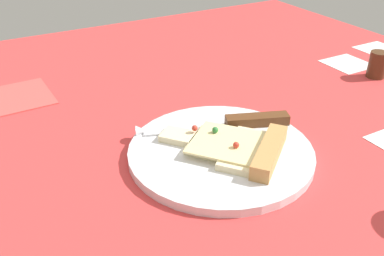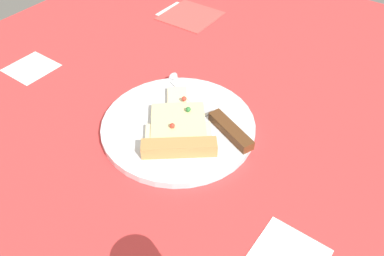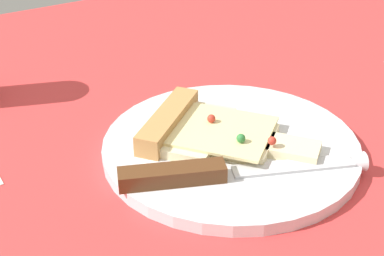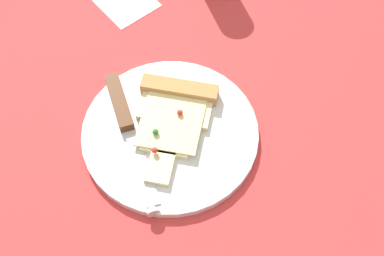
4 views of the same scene
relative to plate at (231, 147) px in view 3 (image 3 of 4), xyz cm
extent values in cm
cube|color=#D13838|center=(3.67, 7.03, -2.15)|extent=(126.85, 126.85, 3.00)
cylinder|color=silver|center=(0.00, 0.00, 0.00)|extent=(26.72, 26.72, 1.30)
cube|color=beige|center=(2.52, -3.11, 1.15)|extent=(12.32, 11.59, 1.00)
cube|color=beige|center=(-0.95, 1.16, 1.15)|extent=(9.12, 8.89, 1.00)
cube|color=beige|center=(-4.10, 5.05, 1.15)|extent=(6.07, 6.31, 1.00)
cube|color=#F2E099|center=(0.63, -0.78, 1.80)|extent=(13.45, 13.56, 0.30)
cube|color=tan|center=(4.41, -5.43, 1.75)|extent=(10.95, 9.58, 2.20)
sphere|color=red|center=(0.80, -2.57, 2.39)|extent=(0.89, 0.89, 0.89)
sphere|color=red|center=(-1.91, 4.25, 2.39)|extent=(0.89, 0.89, 0.89)
sphere|color=#2D7A38|center=(0.45, 2.30, 2.41)|extent=(0.91, 0.91, 0.91)
cube|color=silver|center=(-2.46, 7.42, 0.80)|extent=(11.90, 6.24, 0.30)
cone|color=silver|center=(-8.05, 9.61, 0.80)|extent=(2.59, 2.59, 2.00)
cube|color=#593319|center=(8.71, 3.04, 1.45)|extent=(10.11, 5.70, 1.60)
camera|label=1|loc=(-28.82, -42.77, 33.89)|focal=39.78mm
camera|label=2|loc=(31.61, -39.13, 46.57)|focal=36.77mm
camera|label=3|loc=(28.92, 40.00, 31.38)|focal=52.18mm
camera|label=4|loc=(-33.39, 23.36, 69.46)|focal=49.74mm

